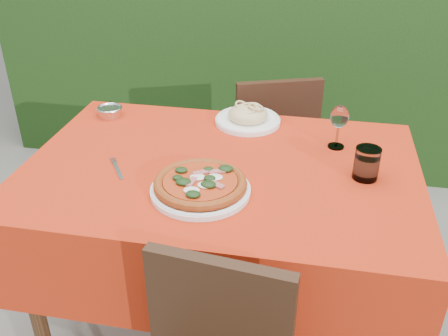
% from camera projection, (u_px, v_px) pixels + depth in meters
% --- Properties ---
extents(ground, '(60.00, 60.00, 0.00)m').
position_uv_depth(ground, '(221.00, 329.00, 1.97)').
color(ground, slate).
rests_on(ground, ground).
extents(hedge, '(3.20, 0.55, 1.78)m').
position_uv_depth(hedge, '(274.00, 8.00, 2.84)').
color(hedge, black).
rests_on(hedge, ground).
extents(dining_table, '(1.26, 0.86, 0.75)m').
position_uv_depth(dining_table, '(221.00, 204.00, 1.68)').
color(dining_table, '#452C16').
rests_on(dining_table, ground).
extents(chair_far, '(0.48, 0.48, 0.82)m').
position_uv_depth(chair_far, '(271.00, 146.00, 2.32)').
color(chair_far, black).
rests_on(chair_far, ground).
extents(pizza_plate, '(0.31, 0.31, 0.06)m').
position_uv_depth(pizza_plate, '(200.00, 185.00, 1.45)').
color(pizza_plate, white).
rests_on(pizza_plate, dining_table).
extents(pasta_plate, '(0.24, 0.24, 0.07)m').
position_uv_depth(pasta_plate, '(248.00, 117.00, 1.87)').
color(pasta_plate, white).
rests_on(pasta_plate, dining_table).
extents(water_glass, '(0.08, 0.08, 0.10)m').
position_uv_depth(water_glass, '(366.00, 165.00, 1.51)').
color(water_glass, silver).
rests_on(water_glass, dining_table).
extents(wine_glass, '(0.06, 0.06, 0.15)m').
position_uv_depth(wine_glass, '(339.00, 118.00, 1.66)').
color(wine_glass, silver).
rests_on(wine_glass, dining_table).
extents(fork, '(0.11, 0.15, 0.00)m').
position_uv_depth(fork, '(118.00, 170.00, 1.57)').
color(fork, '#BABAC1').
rests_on(fork, dining_table).
extents(steel_ramekin, '(0.09, 0.09, 0.03)m').
position_uv_depth(steel_ramekin, '(110.00, 112.00, 1.93)').
color(steel_ramekin, silver).
rests_on(steel_ramekin, dining_table).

